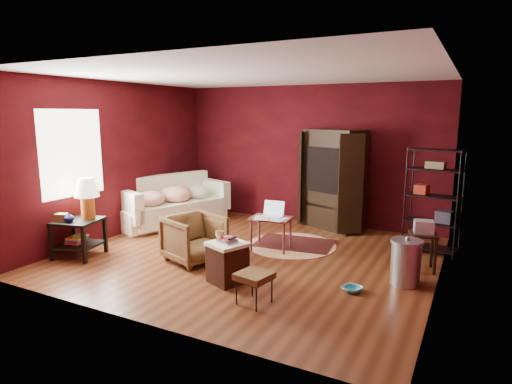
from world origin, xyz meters
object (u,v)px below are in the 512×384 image
wire_shelving (434,197)px  hamper (227,262)px  sofa (171,204)px  tv_armoire (333,177)px  side_table (83,210)px  armchair (194,236)px  laptop_desk (271,221)px

wire_shelving → hamper: bearing=-121.1°
sofa → tv_armoire: (2.96, 1.29, 0.59)m
sofa → hamper: 3.32m
side_table → hamper: 2.62m
hamper → wire_shelving: size_ratio=0.37×
sofa → side_table: size_ratio=1.73×
hamper → side_table: bearing=-177.7°
armchair → hamper: (0.88, -0.48, -0.11)m
sofa → wire_shelving: bearing=-62.6°
armchair → laptop_desk: 1.32m
sofa → hamper: size_ratio=3.39×
side_table → laptop_desk: 3.00m
hamper → tv_armoire: size_ratio=0.33×
laptop_desk → tv_armoire: bearing=69.7°
armchair → hamper: bearing=-99.4°
wire_shelving → tv_armoire: bearing=168.1°
laptop_desk → tv_armoire: tv_armoire is taller
sofa → armchair: bearing=-111.5°
tv_armoire → armchair: bearing=-92.0°
armchair → tv_armoire: bearing=-4.2°
tv_armoire → wire_shelving: (1.91, -0.79, -0.08)m
side_table → armchair: bearing=19.0°
side_table → laptop_desk: size_ratio=1.56×
tv_armoire → hamper: bearing=-74.9°
laptop_desk → sofa: bearing=161.5°
sofa → side_table: side_table is taller
armchair → wire_shelving: 3.83m
armchair → side_table: 1.83m
sofa → tv_armoire: size_ratio=1.11×
wire_shelving → sofa: bearing=-163.6°
armchair → wire_shelving: (3.16, 2.10, 0.53)m
laptop_desk → tv_armoire: (0.45, 1.83, 0.51)m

